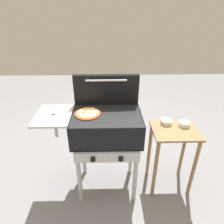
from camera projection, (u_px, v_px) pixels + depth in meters
ground_plane at (108, 184)px, 2.22m from camera, size 8.00×8.00×0.00m
grill at (105, 128)px, 1.86m from camera, size 0.96×0.53×0.90m
grill_lid_open at (106, 90)px, 1.91m from camera, size 0.63×0.08×0.30m
pizza_cheese at (88, 113)px, 1.79m from camera, size 0.24×0.24×0.04m
prep_table at (172, 147)px, 1.99m from camera, size 0.44×0.36×0.72m
topping_bowl_near at (184, 124)px, 1.94m from camera, size 0.11×0.11×0.04m
topping_bowl_far at (166, 122)px, 1.98m from camera, size 0.11×0.11×0.04m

